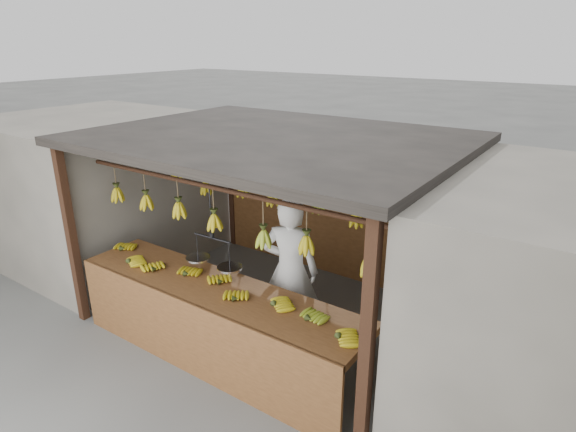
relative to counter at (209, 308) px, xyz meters
The scene contains 8 objects.
ground 1.42m from the counter, 90.70° to the left, with size 80.00×80.00×0.00m, color #5B5B57.
stall 2.01m from the counter, 90.55° to the left, with size 4.30×3.30×2.40m.
neighbor_left 3.84m from the counter, 161.17° to the left, with size 3.00×3.00×2.30m, color slate.
counter is the anchor object (origin of this frame).
hanging_bananas 1.54m from the counter, 91.05° to the left, with size 3.63×2.23×0.39m.
balance_scale 0.53m from the counter, 115.95° to the left, with size 0.72×0.29×0.89m.
vendor 1.03m from the counter, 63.39° to the left, with size 0.66×0.43×1.82m, color white.
bag_bundles 3.23m from the counter, 53.30° to the left, with size 0.08×0.26×1.32m.
Camera 1 is at (3.30, -4.47, 3.45)m, focal length 30.00 mm.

